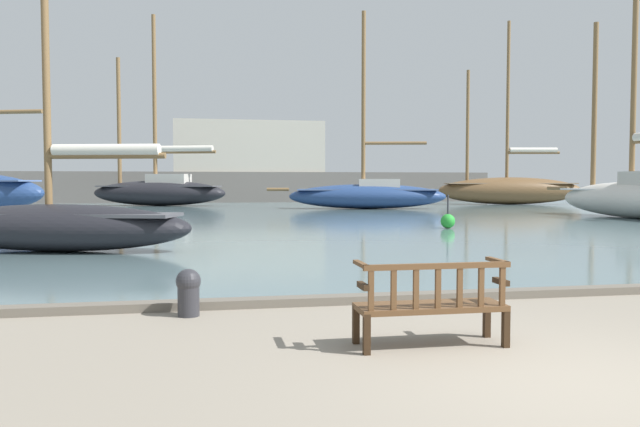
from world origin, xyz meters
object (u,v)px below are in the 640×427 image
object	(u,v)px
sailboat_mid_port	(635,195)
sailboat_mid_starboard	(510,189)
sailboat_centre_channel	(159,189)
channel_buoy	(448,221)
sailboat_distant_harbor	(56,222)
mooring_bollard	(188,290)
park_bench	(431,303)
sailboat_outer_port	(368,194)

from	to	relation	value
sailboat_mid_port	sailboat_mid_starboard	size ratio (longest dim) A/B	0.90
sailboat_mid_starboard	sailboat_centre_channel	xyz separation A→B (m)	(-26.13, 2.07, 0.00)
channel_buoy	sailboat_distant_harbor	bearing A→B (deg)	-156.41
sailboat_centre_channel	channel_buoy	world-z (taller)	sailboat_centre_channel
sailboat_mid_starboard	mooring_bollard	bearing A→B (deg)	-122.99
park_bench	sailboat_centre_channel	bearing A→B (deg)	97.85
park_bench	sailboat_mid_port	xyz separation A→B (m)	(17.62, 19.84, 0.71)
sailboat_distant_harbor	sailboat_mid_port	bearing A→B (deg)	23.07
sailboat_distant_harbor	sailboat_centre_channel	world-z (taller)	sailboat_centre_channel
sailboat_distant_harbor	sailboat_centre_channel	size ratio (longest dim) A/B	0.57
sailboat_distant_harbor	mooring_bollard	xyz separation A→B (m)	(3.34, -7.78, -0.45)
sailboat_mid_port	sailboat_distant_harbor	bearing A→B (deg)	-156.93
sailboat_mid_port	sailboat_centre_channel	xyz separation A→B (m)	(-23.12, 20.03, 0.11)
park_bench	sailboat_outer_port	bearing A→B (deg)	76.21
sailboat_distant_harbor	mooring_bollard	bearing A→B (deg)	-66.75
sailboat_distant_harbor	sailboat_outer_port	xyz separation A→B (m)	(13.81, 22.30, 0.24)
sailboat_outer_port	mooring_bollard	size ratio (longest dim) A/B	19.90
sailboat_mid_starboard	sailboat_centre_channel	size ratio (longest dim) A/B	1.02
sailboat_distant_harbor	mooring_bollard	size ratio (longest dim) A/B	12.36
sailboat_outer_port	mooring_bollard	world-z (taller)	sailboat_outer_port
sailboat_centre_channel	channel_buoy	size ratio (longest dim) A/B	11.08
sailboat_outer_port	mooring_bollard	distance (m)	31.86
channel_buoy	mooring_bollard	bearing A→B (deg)	-124.30
sailboat_distant_harbor	mooring_bollard	distance (m)	8.48
park_bench	mooring_bollard	size ratio (longest dim) A/B	2.57
sailboat_outer_port	sailboat_mid_starboard	bearing A→B (deg)	24.08
sailboat_mid_port	sailboat_outer_port	world-z (taller)	same
sailboat_mid_starboard	sailboat_distant_harbor	bearing A→B (deg)	-133.49
sailboat_mid_starboard	mooring_bollard	xyz separation A→B (m)	(-23.22, -35.78, -0.95)
park_bench	sailboat_mid_starboard	size ratio (longest dim) A/B	0.12
park_bench	sailboat_outer_port	world-z (taller)	sailboat_outer_port
sailboat_mid_starboard	sailboat_outer_port	xyz separation A→B (m)	(-12.75, -5.70, -0.26)
sailboat_distant_harbor	sailboat_centre_channel	bearing A→B (deg)	89.17
sailboat_centre_channel	mooring_bollard	size ratio (longest dim) A/B	21.76
sailboat_outer_port	mooring_bollard	xyz separation A→B (m)	(-10.47, -30.08, -0.69)
sailboat_outer_port	sailboat_mid_port	bearing A→B (deg)	-51.55
sailboat_outer_port	sailboat_centre_channel	distance (m)	15.47
sailboat_outer_port	sailboat_centre_channel	size ratio (longest dim) A/B	0.91
sailboat_centre_channel	park_bench	bearing A→B (deg)	-82.15
sailboat_mid_port	channel_buoy	world-z (taller)	sailboat_mid_port
sailboat_distant_harbor	sailboat_centre_channel	distance (m)	30.08
sailboat_mid_port	channel_buoy	size ratio (longest dim) A/B	10.13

